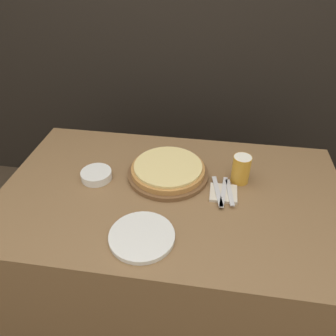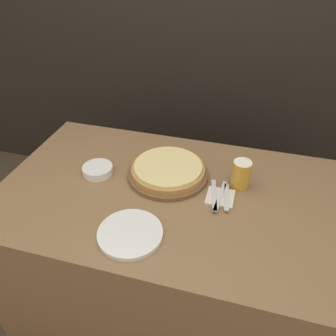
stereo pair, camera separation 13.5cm
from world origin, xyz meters
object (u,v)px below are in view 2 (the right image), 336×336
pizza_on_board (168,171)px  beer_glass (241,173)px  dinner_plate (130,234)px  dinner_knife (220,196)px  fork (214,195)px  spoon (227,197)px  side_bowl (98,170)px

pizza_on_board → beer_glass: beer_glass is taller
dinner_plate → dinner_knife: (0.28, 0.28, 0.01)m
pizza_on_board → dinner_plate: (-0.04, -0.37, -0.02)m
beer_glass → fork: beer_glass is taller
beer_glass → spoon: 0.12m
fork → dinner_plate: bearing=-132.2°
beer_glass → dinner_knife: (-0.07, -0.10, -0.05)m
side_bowl → fork: (0.52, -0.02, -0.00)m
dinner_knife → spoon: size_ratio=1.17×
dinner_plate → beer_glass: bearing=47.8°
pizza_on_board → beer_glass: bearing=1.8°
pizza_on_board → fork: bearing=-22.7°
beer_glass → spoon: size_ratio=0.76×
fork → spoon: (0.05, -0.00, 0.00)m
fork → dinner_knife: size_ratio=1.00×
spoon → dinner_knife: bearing=180.0°
dinner_plate → fork: 0.38m
dinner_plate → dinner_knife: size_ratio=1.22×
side_bowl → spoon: bearing=-2.3°
dinner_plate → spoon: 0.41m
dinner_knife → spoon: 0.02m
side_bowl → dinner_plate: bearing=-48.6°
pizza_on_board → side_bowl: (-0.30, -0.07, -0.01)m
pizza_on_board → dinner_knife: 0.26m
pizza_on_board → spoon: size_ratio=2.18×
side_bowl → dinner_knife: 0.55m
dinner_knife → spoon: bearing=-0.0°
side_bowl → dinner_knife: (0.55, -0.02, -0.00)m
pizza_on_board → dinner_plate: bearing=-95.5°
side_bowl → fork: 0.52m
dinner_plate → fork: bearing=47.8°
spoon → fork: bearing=180.0°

